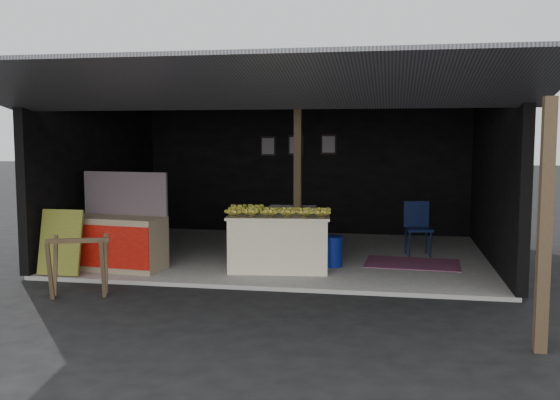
% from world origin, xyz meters
% --- Properties ---
extents(ground, '(80.00, 80.00, 0.00)m').
position_xyz_m(ground, '(0.00, 0.00, 0.00)').
color(ground, black).
rests_on(ground, ground).
extents(concrete_slab, '(7.00, 5.00, 0.06)m').
position_xyz_m(concrete_slab, '(0.00, 2.50, 0.03)').
color(concrete_slab, gray).
rests_on(concrete_slab, ground).
extents(shophouse, '(7.40, 7.29, 3.02)m').
position_xyz_m(shophouse, '(0.00, 2.82, 2.10)').
color(shophouse, black).
rests_on(shophouse, ground).
extents(banana_table, '(1.65, 1.12, 0.86)m').
position_xyz_m(banana_table, '(0.12, 1.15, 0.49)').
color(banana_table, silver).
rests_on(banana_table, concrete_slab).
extents(banana_pile, '(1.52, 1.01, 0.17)m').
position_xyz_m(banana_pile, '(0.12, 1.15, 1.00)').
color(banana_pile, gold).
rests_on(banana_pile, banana_table).
extents(white_crate, '(0.83, 0.60, 0.88)m').
position_xyz_m(white_crate, '(0.19, 2.02, 0.50)').
color(white_crate, white).
rests_on(white_crate, concrete_slab).
extents(neighbor_stall, '(1.52, 0.82, 1.50)m').
position_xyz_m(neighbor_stall, '(-2.35, 0.72, 0.51)').
color(neighbor_stall, '#998466').
rests_on(neighbor_stall, concrete_slab).
extents(green_signboard, '(0.65, 0.27, 0.96)m').
position_xyz_m(green_signboard, '(-3.01, 0.19, 0.55)').
color(green_signboard, black).
rests_on(green_signboard, concrete_slab).
extents(sawhorse, '(0.90, 0.89, 0.79)m').
position_xyz_m(sawhorse, '(-2.20, -0.79, 0.50)').
color(sawhorse, '#503D28').
rests_on(sawhorse, ground).
extents(water_barrel, '(0.31, 0.31, 0.45)m').
position_xyz_m(water_barrel, '(0.92, 1.51, 0.29)').
color(water_barrel, navy).
rests_on(water_barrel, concrete_slab).
extents(plastic_chair, '(0.51, 0.51, 0.93)m').
position_xyz_m(plastic_chair, '(2.28, 2.77, 0.61)').
color(plastic_chair, black).
rests_on(plastic_chair, concrete_slab).
extents(magenta_rug, '(1.56, 1.09, 0.01)m').
position_xyz_m(magenta_rug, '(2.18, 1.96, 0.07)').
color(magenta_rug, maroon).
rests_on(magenta_rug, concrete_slab).
extents(picture_frames, '(1.62, 0.04, 0.46)m').
position_xyz_m(picture_frames, '(-0.17, 4.89, 1.93)').
color(picture_frames, black).
rests_on(picture_frames, shophouse).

